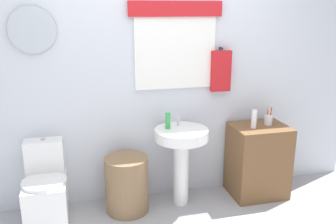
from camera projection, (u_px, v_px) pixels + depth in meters
name	position (u px, v px, depth m)	size (l,w,h in m)	color
back_wall	(151.00, 69.00, 3.44)	(4.40, 0.18, 2.60)	silver
toilet	(46.00, 190.00, 3.23)	(0.38, 0.51, 0.74)	white
laundry_hamper	(127.00, 184.00, 3.37)	(0.40, 0.40, 0.54)	#846647
pedestal_sink	(181.00, 148.00, 3.41)	(0.51, 0.51, 0.77)	white
faucet	(178.00, 120.00, 3.46)	(0.03, 0.03, 0.10)	silver
wooden_cabinet	(258.00, 160.00, 3.66)	(0.55, 0.44, 0.74)	brown
soap_bottle	(168.00, 121.00, 3.36)	(0.05, 0.05, 0.16)	green
lotion_bottle	(254.00, 119.00, 3.47)	(0.05, 0.05, 0.18)	white
toothbrush_cup	(268.00, 120.00, 3.58)	(0.08, 0.08, 0.19)	silver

